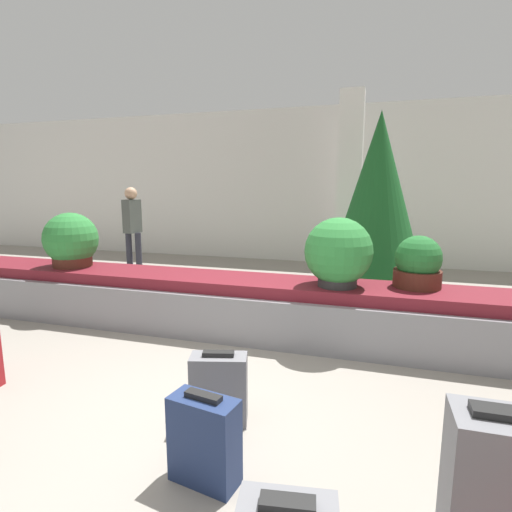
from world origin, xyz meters
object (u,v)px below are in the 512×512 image
Objects in this scene: suitcase_1 at (484,500)px; potted_plant_2 at (418,264)px; pillar at (349,186)px; traveler_0 at (132,223)px; suitcase_3 at (204,440)px; potted_plant_0 at (338,253)px; decorated_tree at (377,203)px; potted_plant_1 at (71,241)px; suitcase_7 at (219,389)px.

suitcase_1 is 2.59m from potted_plant_2.
pillar is 5.89m from suitcase_1.
suitcase_3 is at bearing 44.35° from traveler_0.
potted_plant_0 is 4.58m from traveler_0.
potted_plant_2 is 0.32× the size of traveler_0.
traveler_0 is 4.35m from decorated_tree.
suitcase_3 is at bearing -102.68° from potted_plant_0.
pillar reaches higher than decorated_tree.
potted_plant_0 is 1.34× the size of potted_plant_2.
traveler_0 is (-4.67, 2.18, 0.09)m from potted_plant_2.
pillar is 3.40m from potted_plant_0.
pillar is 4.55m from potted_plant_1.
traveler_0 is at bearing 170.33° from decorated_tree.
decorated_tree is at bearing 78.32° from potted_plant_0.
suitcase_1 is 4.75m from potted_plant_1.
decorated_tree is (0.34, 1.65, 0.43)m from potted_plant_0.
suitcase_3 is (-1.29, 0.20, -0.13)m from suitcase_1.
traveler_0 is 0.62× the size of decorated_tree.
suitcase_1 is at bearing 52.13° from traveler_0.
potted_plant_2 is at bearing 72.14° from traveler_0.
suitcase_7 is 5.22m from traveler_0.
suitcase_1 is 1.15× the size of potted_plant_1.
pillar is 1.77m from decorated_tree.
suitcase_7 is 0.76× the size of potted_plant_1.
potted_plant_0 reaches higher than suitcase_1.
potted_plant_1 is at bearing -178.29° from potted_plant_2.
decorated_tree reaches higher than potted_plant_2.
traveler_0 reaches higher than suitcase_7.
decorated_tree reaches higher than suitcase_1.
traveler_0 reaches higher than suitcase_3.
suitcase_1 is at bearing -80.58° from pillar.
potted_plant_0 is 0.43× the size of traveler_0.
potted_plant_2 is at bearing 14.60° from potted_plant_0.
traveler_0 is at bearing 148.78° from potted_plant_0.
suitcase_3 is 5.73m from traveler_0.
suitcase_7 is at bearing -111.05° from potted_plant_0.
traveler_0 reaches higher than suitcase_1.
decorated_tree is at bearing 96.15° from suitcase_1.
potted_plant_2 is 1.60m from decorated_tree.
pillar is 5.66m from suitcase_3.
traveler_0 is at bearing 114.57° from suitcase_7.
potted_plant_1 is at bearing -133.65° from pillar.
suitcase_1 is at bearing -42.59° from suitcase_7.
traveler_0 is (-0.67, 2.30, 0.01)m from potted_plant_1.
pillar reaches higher than suitcase_3.
suitcase_1 reaches higher than suitcase_7.
pillar is 6.21× the size of suitcase_3.
decorated_tree is (0.83, 3.80, 1.12)m from suitcase_3.
suitcase_1 is 2.55m from potted_plant_0.
pillar is 6.30× the size of suitcase_7.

